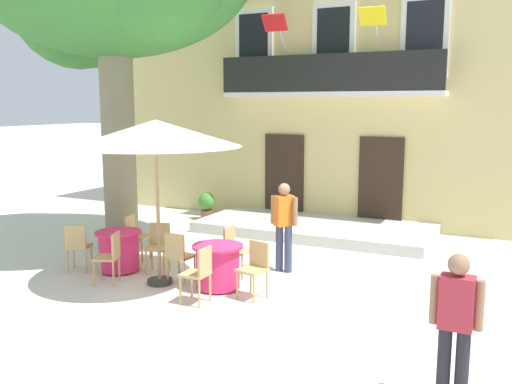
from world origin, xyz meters
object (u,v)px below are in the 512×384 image
(cafe_table_near_tree, at_px, (119,251))
(pedestrian_by_tree, at_px, (284,222))
(cafe_chair_middle_0, at_px, (255,265))
(cafe_chair_near_tree_3, at_px, (159,244))
(pedestrian_mid_plaza, at_px, (455,321))
(cafe_table_middle, at_px, (218,266))
(cafe_chair_near_tree_0, at_px, (135,234))
(pedestrian_near_entrance, at_px, (126,199))
(cafe_chair_near_tree_1, at_px, (78,244))
(cafe_chair_middle_3, at_px, (199,271))
(cafe_chair_middle_1, at_px, (234,248))
(cafe_umbrella, at_px, (156,134))
(ground_planter_left, at_px, (207,205))
(cafe_chair_near_tree_2, at_px, (110,254))
(cafe_chair_middle_2, at_px, (178,254))

(cafe_table_near_tree, distance_m, pedestrian_by_tree, 3.13)
(cafe_chair_middle_0, xyz_separation_m, pedestrian_by_tree, (-0.12, 1.48, 0.42))
(cafe_chair_near_tree_3, height_order, pedestrian_mid_plaza, pedestrian_mid_plaza)
(cafe_table_middle, bearing_deg, pedestrian_by_tree, 65.65)
(cafe_chair_near_tree_0, bearing_deg, cafe_table_near_tree, -74.63)
(pedestrian_near_entrance, distance_m, pedestrian_mid_plaza, 8.91)
(cafe_chair_near_tree_1, distance_m, cafe_chair_middle_3, 2.94)
(cafe_chair_middle_1, xyz_separation_m, pedestrian_by_tree, (0.71, 0.63, 0.42))
(cafe_chair_near_tree_0, distance_m, cafe_chair_near_tree_1, 1.19)
(cafe_umbrella, xyz_separation_m, ground_planter_left, (-2.00, 4.97, -2.19))
(cafe_chair_middle_3, bearing_deg, ground_planter_left, 119.68)
(cafe_chair_near_tree_2, relative_size, cafe_chair_middle_1, 1.00)
(ground_planter_left, relative_size, pedestrian_near_entrance, 0.47)
(cafe_chair_near_tree_3, bearing_deg, cafe_chair_middle_2, -30.69)
(cafe_table_near_tree, relative_size, cafe_chair_middle_2, 0.95)
(cafe_table_near_tree, height_order, pedestrian_near_entrance, pedestrian_near_entrance)
(ground_planter_left, height_order, pedestrian_near_entrance, pedestrian_near_entrance)
(cafe_chair_near_tree_1, relative_size, ground_planter_left, 1.20)
(pedestrian_near_entrance, relative_size, pedestrian_mid_plaza, 1.00)
(cafe_chair_middle_1, bearing_deg, cafe_chair_near_tree_1, -158.77)
(cafe_table_near_tree, bearing_deg, cafe_chair_middle_3, -19.87)
(cafe_chair_near_tree_0, bearing_deg, pedestrian_by_tree, 11.12)
(cafe_table_near_tree, bearing_deg, cafe_chair_near_tree_1, -149.79)
(cafe_table_middle, relative_size, cafe_umbrella, 0.30)
(cafe_chair_middle_2, relative_size, pedestrian_mid_plaza, 0.56)
(cafe_table_near_tree, bearing_deg, cafe_umbrella, -14.15)
(cafe_chair_near_tree_3, xyz_separation_m, cafe_chair_middle_3, (1.56, -1.11, 0.00))
(cafe_table_near_tree, relative_size, ground_planter_left, 1.14)
(cafe_chair_near_tree_1, bearing_deg, cafe_chair_near_tree_2, -15.56)
(cafe_chair_near_tree_3, bearing_deg, cafe_table_middle, -13.98)
(cafe_chair_middle_3, bearing_deg, cafe_chair_middle_0, 44.78)
(cafe_chair_middle_1, height_order, pedestrian_near_entrance, pedestrian_near_entrance)
(ground_planter_left, bearing_deg, cafe_chair_middle_1, -53.53)
(cafe_table_middle, distance_m, cafe_chair_middle_0, 0.77)
(cafe_table_near_tree, distance_m, cafe_chair_middle_0, 2.92)
(cafe_table_near_tree, height_order, cafe_umbrella, cafe_umbrella)
(ground_planter_left, relative_size, pedestrian_by_tree, 0.45)
(cafe_chair_middle_2, distance_m, pedestrian_by_tree, 2.04)
(pedestrian_by_tree, bearing_deg, cafe_chair_middle_1, -138.26)
(cafe_chair_near_tree_1, xyz_separation_m, cafe_chair_near_tree_2, (1.01, -0.28, 0.00))
(cafe_chair_near_tree_1, bearing_deg, cafe_chair_middle_3, -8.53)
(cafe_chair_near_tree_2, distance_m, cafe_chair_middle_2, 1.18)
(cafe_chair_near_tree_2, xyz_separation_m, cafe_chair_middle_1, (1.72, 1.34, 0.00))
(cafe_umbrella, xyz_separation_m, pedestrian_mid_plaza, (5.06, -1.91, -1.70))
(cafe_table_near_tree, bearing_deg, cafe_chair_middle_1, 18.15)
(cafe_chair_middle_1, bearing_deg, pedestrian_near_entrance, 157.63)
(cafe_chair_middle_0, bearing_deg, cafe_chair_middle_2, 178.61)
(cafe_chair_near_tree_3, xyz_separation_m, cafe_umbrella, (0.43, -0.58, 2.08))
(pedestrian_near_entrance, bearing_deg, cafe_chair_middle_0, -27.65)
(cafe_table_near_tree, distance_m, ground_planter_left, 4.77)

